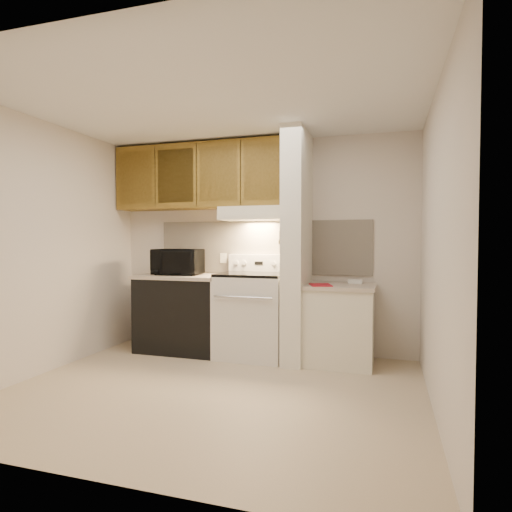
% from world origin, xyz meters
% --- Properties ---
extents(floor, '(3.60, 3.60, 0.00)m').
position_xyz_m(floor, '(0.00, 0.00, 0.00)').
color(floor, '#C5AF8E').
rests_on(floor, ground).
extents(ceiling, '(3.60, 3.60, 0.00)m').
position_xyz_m(ceiling, '(0.00, 0.00, 2.50)').
color(ceiling, white).
rests_on(ceiling, wall_back).
extents(wall_back, '(3.60, 2.50, 0.02)m').
position_xyz_m(wall_back, '(0.00, 1.50, 1.25)').
color(wall_back, beige).
rests_on(wall_back, floor).
extents(wall_left, '(0.02, 3.00, 2.50)m').
position_xyz_m(wall_left, '(-1.80, 0.00, 1.25)').
color(wall_left, beige).
rests_on(wall_left, floor).
extents(wall_right, '(0.02, 3.00, 2.50)m').
position_xyz_m(wall_right, '(1.80, 0.00, 1.25)').
color(wall_right, beige).
rests_on(wall_right, floor).
extents(backsplash, '(2.60, 0.02, 0.63)m').
position_xyz_m(backsplash, '(0.00, 1.49, 1.24)').
color(backsplash, beige).
rests_on(backsplash, wall_back).
extents(range_body, '(0.76, 0.65, 0.92)m').
position_xyz_m(range_body, '(0.00, 1.16, 0.46)').
color(range_body, silver).
rests_on(range_body, floor).
extents(oven_window, '(0.50, 0.01, 0.30)m').
position_xyz_m(oven_window, '(0.00, 0.84, 0.50)').
color(oven_window, black).
rests_on(oven_window, range_body).
extents(oven_handle, '(0.65, 0.02, 0.02)m').
position_xyz_m(oven_handle, '(0.00, 0.80, 0.72)').
color(oven_handle, silver).
rests_on(oven_handle, range_body).
extents(cooktop, '(0.74, 0.64, 0.03)m').
position_xyz_m(cooktop, '(0.00, 1.16, 0.94)').
color(cooktop, black).
rests_on(cooktop, range_body).
extents(range_backguard, '(0.76, 0.08, 0.20)m').
position_xyz_m(range_backguard, '(0.00, 1.44, 1.05)').
color(range_backguard, silver).
rests_on(range_backguard, range_body).
extents(range_display, '(0.10, 0.01, 0.04)m').
position_xyz_m(range_display, '(0.00, 1.40, 1.05)').
color(range_display, black).
rests_on(range_display, range_backguard).
extents(range_knob_left_outer, '(0.05, 0.02, 0.05)m').
position_xyz_m(range_knob_left_outer, '(-0.28, 1.40, 1.05)').
color(range_knob_left_outer, silver).
rests_on(range_knob_left_outer, range_backguard).
extents(range_knob_left_inner, '(0.05, 0.02, 0.05)m').
position_xyz_m(range_knob_left_inner, '(-0.18, 1.40, 1.05)').
color(range_knob_left_inner, silver).
rests_on(range_knob_left_inner, range_backguard).
extents(range_knob_right_inner, '(0.05, 0.02, 0.05)m').
position_xyz_m(range_knob_right_inner, '(0.18, 1.40, 1.05)').
color(range_knob_right_inner, silver).
rests_on(range_knob_right_inner, range_backguard).
extents(range_knob_right_outer, '(0.05, 0.02, 0.05)m').
position_xyz_m(range_knob_right_outer, '(0.28, 1.40, 1.05)').
color(range_knob_right_outer, silver).
rests_on(range_knob_right_outer, range_backguard).
extents(dishwasher_front, '(1.00, 0.63, 0.87)m').
position_xyz_m(dishwasher_front, '(-0.88, 1.17, 0.43)').
color(dishwasher_front, black).
rests_on(dishwasher_front, floor).
extents(left_countertop, '(1.04, 0.67, 0.04)m').
position_xyz_m(left_countertop, '(-0.88, 1.17, 0.89)').
color(left_countertop, '#BFAE9A').
rests_on(left_countertop, dishwasher_front).
extents(spoon_rest, '(0.23, 0.15, 0.02)m').
position_xyz_m(spoon_rest, '(-0.97, 1.36, 0.92)').
color(spoon_rest, black).
rests_on(spoon_rest, left_countertop).
extents(teal_jar, '(0.10, 0.10, 0.09)m').
position_xyz_m(teal_jar, '(-0.83, 1.27, 0.96)').
color(teal_jar, '#215B5F').
rests_on(teal_jar, left_countertop).
extents(outlet, '(0.08, 0.01, 0.12)m').
position_xyz_m(outlet, '(-0.48, 1.48, 1.10)').
color(outlet, '#EBE5C9').
rests_on(outlet, backsplash).
extents(microwave, '(0.58, 0.42, 0.30)m').
position_xyz_m(microwave, '(-0.93, 1.15, 1.06)').
color(microwave, black).
rests_on(microwave, left_countertop).
extents(partition_pillar, '(0.22, 0.70, 2.50)m').
position_xyz_m(partition_pillar, '(0.51, 1.15, 1.25)').
color(partition_pillar, white).
rests_on(partition_pillar, floor).
extents(pillar_trim, '(0.01, 0.70, 0.04)m').
position_xyz_m(pillar_trim, '(0.39, 1.15, 1.30)').
color(pillar_trim, brown).
rests_on(pillar_trim, partition_pillar).
extents(knife_strip, '(0.02, 0.42, 0.04)m').
position_xyz_m(knife_strip, '(0.39, 1.10, 1.32)').
color(knife_strip, black).
rests_on(knife_strip, partition_pillar).
extents(knife_blade_a, '(0.01, 0.03, 0.16)m').
position_xyz_m(knife_blade_a, '(0.38, 0.94, 1.22)').
color(knife_blade_a, silver).
rests_on(knife_blade_a, knife_strip).
extents(knife_handle_a, '(0.02, 0.02, 0.10)m').
position_xyz_m(knife_handle_a, '(0.38, 0.93, 1.37)').
color(knife_handle_a, black).
rests_on(knife_handle_a, knife_strip).
extents(knife_blade_b, '(0.01, 0.04, 0.18)m').
position_xyz_m(knife_blade_b, '(0.38, 1.02, 1.21)').
color(knife_blade_b, silver).
rests_on(knife_blade_b, knife_strip).
extents(knife_handle_b, '(0.02, 0.02, 0.10)m').
position_xyz_m(knife_handle_b, '(0.38, 1.02, 1.37)').
color(knife_handle_b, black).
rests_on(knife_handle_b, knife_strip).
extents(knife_blade_c, '(0.01, 0.04, 0.20)m').
position_xyz_m(knife_blade_c, '(0.38, 1.09, 1.20)').
color(knife_blade_c, silver).
rests_on(knife_blade_c, knife_strip).
extents(knife_handle_c, '(0.02, 0.02, 0.10)m').
position_xyz_m(knife_handle_c, '(0.38, 1.11, 1.37)').
color(knife_handle_c, black).
rests_on(knife_handle_c, knife_strip).
extents(knife_blade_d, '(0.01, 0.04, 0.16)m').
position_xyz_m(knife_blade_d, '(0.38, 1.18, 1.22)').
color(knife_blade_d, silver).
rests_on(knife_blade_d, knife_strip).
extents(knife_handle_d, '(0.02, 0.02, 0.10)m').
position_xyz_m(knife_handle_d, '(0.38, 1.17, 1.37)').
color(knife_handle_d, black).
rests_on(knife_handle_d, knife_strip).
extents(knife_blade_e, '(0.01, 0.04, 0.18)m').
position_xyz_m(knife_blade_e, '(0.38, 1.26, 1.21)').
color(knife_blade_e, silver).
rests_on(knife_blade_e, knife_strip).
extents(knife_handle_e, '(0.02, 0.02, 0.10)m').
position_xyz_m(knife_handle_e, '(0.38, 1.26, 1.37)').
color(knife_handle_e, black).
rests_on(knife_handle_e, knife_strip).
extents(oven_mitt, '(0.03, 0.11, 0.26)m').
position_xyz_m(oven_mitt, '(0.38, 1.32, 1.14)').
color(oven_mitt, gray).
rests_on(oven_mitt, partition_pillar).
extents(right_cab_base, '(0.70, 0.60, 0.81)m').
position_xyz_m(right_cab_base, '(0.97, 1.15, 0.40)').
color(right_cab_base, '#EBE5C9').
rests_on(right_cab_base, floor).
extents(right_countertop, '(0.74, 0.64, 0.04)m').
position_xyz_m(right_countertop, '(0.97, 1.15, 0.83)').
color(right_countertop, '#BFAE9A').
rests_on(right_countertop, right_cab_base).
extents(red_folder, '(0.29, 0.34, 0.01)m').
position_xyz_m(red_folder, '(0.79, 1.00, 0.85)').
color(red_folder, maroon).
rests_on(red_folder, right_countertop).
extents(white_box, '(0.15, 0.10, 0.04)m').
position_xyz_m(white_box, '(1.12, 1.33, 0.87)').
color(white_box, white).
rests_on(white_box, right_countertop).
extents(range_hood, '(0.78, 0.44, 0.15)m').
position_xyz_m(range_hood, '(0.00, 1.28, 1.62)').
color(range_hood, '#EBE5C9').
rests_on(range_hood, upper_cabinets).
extents(hood_lip, '(0.78, 0.04, 0.06)m').
position_xyz_m(hood_lip, '(0.00, 1.07, 1.58)').
color(hood_lip, '#EBE5C9').
rests_on(hood_lip, range_hood).
extents(upper_cabinets, '(2.18, 0.33, 0.77)m').
position_xyz_m(upper_cabinets, '(-0.69, 1.32, 2.08)').
color(upper_cabinets, brown).
rests_on(upper_cabinets, wall_back).
extents(cab_door_a, '(0.46, 0.01, 0.63)m').
position_xyz_m(cab_door_a, '(-1.51, 1.17, 2.08)').
color(cab_door_a, brown).
rests_on(cab_door_a, upper_cabinets).
extents(cab_gap_a, '(0.01, 0.01, 0.73)m').
position_xyz_m(cab_gap_a, '(-1.23, 1.16, 2.08)').
color(cab_gap_a, black).
rests_on(cab_gap_a, upper_cabinets).
extents(cab_door_b, '(0.46, 0.01, 0.63)m').
position_xyz_m(cab_door_b, '(-0.96, 1.17, 2.08)').
color(cab_door_b, brown).
rests_on(cab_door_b, upper_cabinets).
extents(cab_gap_b, '(0.01, 0.01, 0.73)m').
position_xyz_m(cab_gap_b, '(-0.69, 1.16, 2.08)').
color(cab_gap_b, black).
rests_on(cab_gap_b, upper_cabinets).
extents(cab_door_c, '(0.46, 0.01, 0.63)m').
position_xyz_m(cab_door_c, '(-0.42, 1.17, 2.08)').
color(cab_door_c, brown).
rests_on(cab_door_c, upper_cabinets).
extents(cab_gap_c, '(0.01, 0.01, 0.73)m').
position_xyz_m(cab_gap_c, '(-0.14, 1.16, 2.08)').
color(cab_gap_c, black).
rests_on(cab_gap_c, upper_cabinets).
extents(cab_door_d, '(0.46, 0.01, 0.63)m').
position_xyz_m(cab_door_d, '(0.13, 1.17, 2.08)').
color(cab_door_d, brown).
rests_on(cab_door_d, upper_cabinets).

